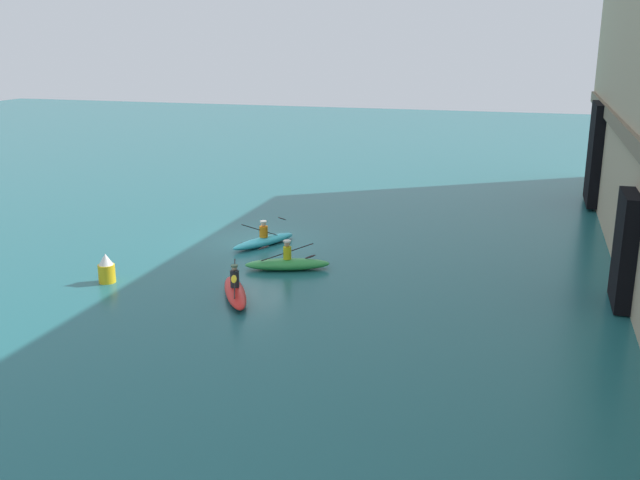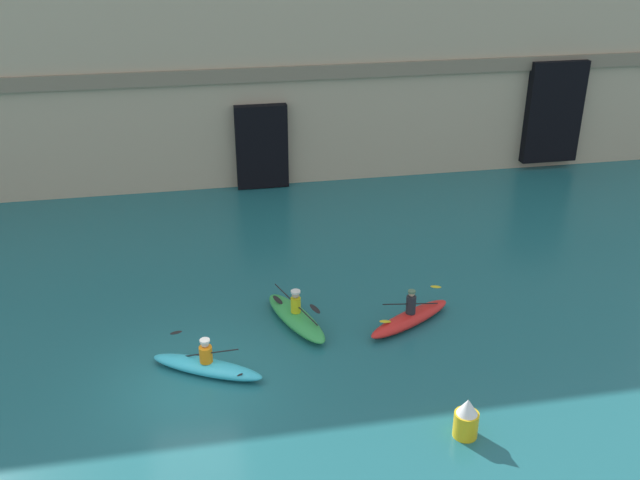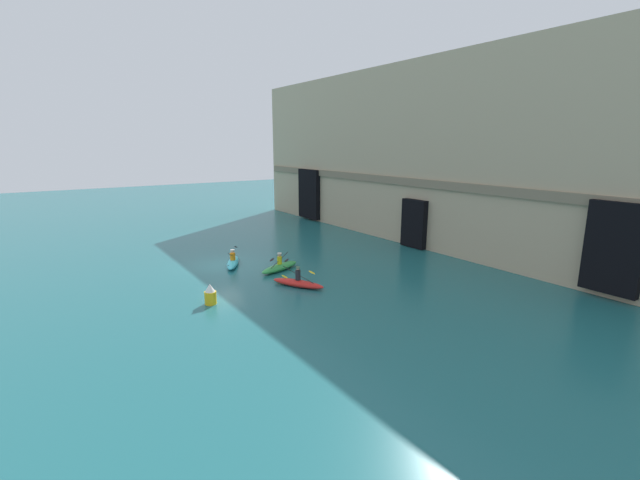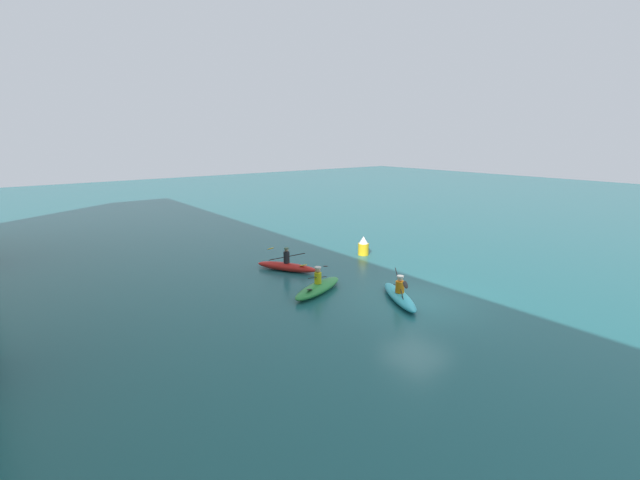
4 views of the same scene
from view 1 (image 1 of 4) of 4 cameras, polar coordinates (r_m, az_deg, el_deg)
name	(u,v)px [view 1 (image 1 of 4)]	position (r m, az deg, el deg)	size (l,w,h in m)	color
ground_plane	(255,242)	(30.78, -5.24, -0.12)	(120.00, 120.00, 0.00)	#1E6066
kayak_green	(287,263)	(26.92, -2.63, -1.89)	(1.85, 3.28, 1.15)	green
kayak_red	(235,291)	(24.16, -6.80, -4.10)	(3.14, 2.15, 1.17)	red
kayak_cyan	(264,240)	(30.09, -4.52, -0.02)	(3.18, 2.15, 1.14)	#33B2C6
marker_buoy	(106,269)	(26.57, -16.72, -2.25)	(0.60, 0.60, 1.07)	yellow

